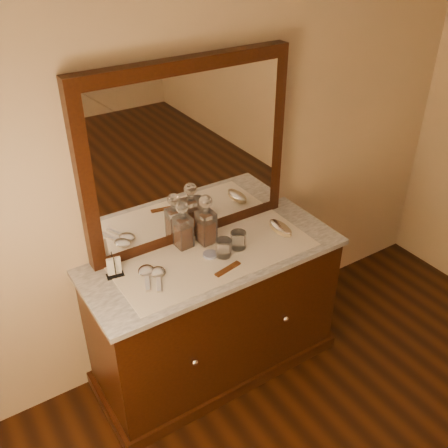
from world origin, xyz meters
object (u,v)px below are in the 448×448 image
Objects in this scene: brush_near at (281,229)px; brush_far at (280,227)px; decanter_left at (183,229)px; pin_dish at (210,255)px; dresser_cabinet at (215,315)px; decanter_right at (206,225)px; hand_mirror_outer at (146,273)px; napkin_rack at (114,267)px; mirror_frame at (188,154)px; hand_mirror_inner at (158,274)px; comb at (228,269)px.

brush_far is (0.00, 0.02, 0.00)m from brush_near.
brush_near is (0.54, -0.19, -0.09)m from decanter_left.
pin_dish is at bearing -65.26° from decanter_left.
dresser_cabinet is at bearing 178.73° from brush_far.
hand_mirror_outer is at bearing -168.30° from decanter_right.
napkin_rack is at bearing 171.40° from brush_near.
mirror_frame is at bearing 147.95° from brush_near.
hand_mirror_inner is (0.05, -0.04, -0.00)m from hand_mirror_outer.
mirror_frame reaches higher than comb.
comb is 0.58m from napkin_rack.
brush_near is 1.00× the size of brush_far.
hand_mirror_inner is at bearing -179.41° from pin_dish.
comb is (-0.01, -0.40, -0.49)m from mirror_frame.
hand_mirror_outer is at bearing 137.38° from hand_mirror_inner.
dresser_cabinet is 0.58m from decanter_left.
pin_dish is 0.17m from decanter_right.
decanter_right is at bearing 77.82° from dresser_cabinet.
napkin_rack is (-0.52, -0.13, -0.45)m from mirror_frame.
hand_mirror_inner is (-0.37, -0.13, -0.11)m from decanter_right.
brush_far is at bearing 6.50° from comb.
brush_near is 0.02m from brush_far.
brush_far is at bearing -1.27° from dresser_cabinet.
mirror_frame is 4.22× the size of decanter_left.
pin_dish is 0.60× the size of napkin_rack.
brush_near reaches higher than hand_mirror_outer.
mirror_frame is at bearing 36.36° from hand_mirror_inner.
brush_near is at bearing 4.48° from comb.
decanter_right is 1.80× the size of brush_far.
hand_mirror_outer reaches higher than hand_mirror_inner.
comb is 0.99× the size of brush_far.
napkin_rack is 0.64× the size of hand_mirror_inner.
hand_mirror_outer is (-0.36, 0.04, 0.00)m from pin_dish.
comb is 0.42m from hand_mirror_outer.
brush_near is 0.83m from hand_mirror_outer.
comb is at bearing -91.88° from mirror_frame.
brush_near is (0.44, -0.03, 0.47)m from dresser_cabinet.
dresser_cabinet is at bearing -5.40° from hand_mirror_outer.
hand_mirror_inner is (-0.78, 0.02, -0.01)m from brush_near.
mirror_frame is at bearing 90.00° from dresser_cabinet.
pin_dish is at bearing 179.06° from brush_far.
decanter_right is (0.55, 0.00, 0.07)m from napkin_rack.
brush_far is at bearing -17.14° from decanter_left.
decanter_right reaches higher than pin_dish.
pin_dish is 0.36m from hand_mirror_outer.
dresser_cabinet is 0.64m from brush_far.
napkin_rack is 0.97m from brush_far.
brush_near is (0.41, -0.15, -0.09)m from decanter_right.
decanter_right is 1.43× the size of hand_mirror_inner.
mirror_frame is 0.64m from comb.
napkin_rack reaches higher than hand_mirror_inner.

